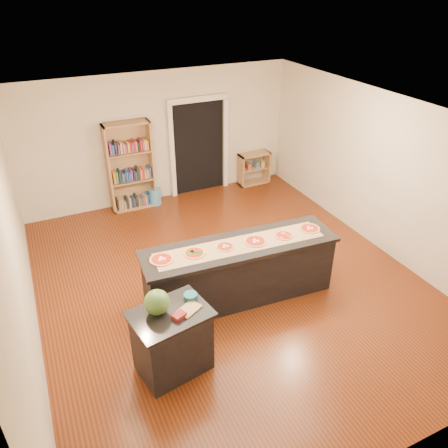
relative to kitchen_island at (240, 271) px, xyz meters
name	(u,v)px	position (x,y,z in m)	size (l,w,h in m)	color
room	(230,207)	(0.03, 0.42, 0.90)	(6.00, 7.00, 2.80)	beige
doorway	(199,141)	(0.93, 3.89, 0.71)	(1.40, 0.09, 2.21)	black
kitchen_island	(240,271)	(0.00, 0.00, 0.00)	(2.99, 0.81, 0.98)	black
side_counter	(172,341)	(-1.43, -0.94, -0.02)	(0.95, 0.69, 0.94)	black
bookshelf	(130,167)	(-0.71, 3.70, 0.45)	(0.95, 0.34, 1.90)	tan
low_shelf	(254,168)	(2.27, 3.71, -0.11)	(0.76, 0.33, 0.76)	tan
waste_bin	(155,196)	(-0.24, 3.64, -0.31)	(0.26, 0.26, 0.37)	#5694BF
kraft_paper	(241,245)	(0.00, -0.01, 0.49)	(2.59, 0.47, 0.00)	tan
watermelon	(157,302)	(-1.55, -0.86, 0.60)	(0.31, 0.31, 0.31)	#144214
cutting_board	(189,309)	(-1.19, -0.98, 0.45)	(0.29, 0.19, 0.02)	tan
package_red	(179,316)	(-1.35, -1.06, 0.47)	(0.16, 0.11, 0.06)	maroon
package_teal	(190,296)	(-1.10, -0.79, 0.47)	(0.17, 0.17, 0.07)	#195966
pizza_a	(162,259)	(-1.19, 0.11, 0.50)	(0.34, 0.34, 0.02)	tan
pizza_b	(194,253)	(-0.71, 0.05, 0.50)	(0.32, 0.32, 0.02)	tan
pizza_c	(225,247)	(-0.24, 0.02, 0.50)	(0.29, 0.29, 0.02)	tan
pizza_d	(255,241)	(0.24, -0.04, 0.50)	(0.34, 0.34, 0.02)	tan
pizza_e	(284,235)	(0.71, -0.08, 0.50)	(0.29, 0.29, 0.02)	tan
pizza_f	(310,228)	(1.19, -0.07, 0.50)	(0.31, 0.31, 0.02)	tan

